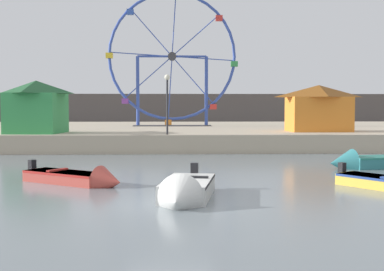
{
  "coord_description": "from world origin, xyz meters",
  "views": [
    {
      "loc": [
        0.21,
        -13.56,
        2.73
      ],
      "look_at": [
        0.9,
        8.76,
        1.42
      ],
      "focal_mm": 45.91,
      "sensor_mm": 36.0,
      "label": 1
    }
  ],
  "objects_px": {
    "ferris_wheel_blue_frame": "(172,59)",
    "promenade_lamp_near": "(167,95)",
    "motorboat_pale_grey": "(185,191)",
    "carnival_booth_orange_canopy": "(319,107)",
    "motorboat_teal_painted": "(374,162)",
    "motorboat_faded_red": "(80,178)",
    "carnival_booth_green_kiosk": "(36,106)"
  },
  "relations": [
    {
      "from": "motorboat_pale_grey",
      "to": "carnival_booth_orange_canopy",
      "type": "relative_size",
      "value": 0.89
    },
    {
      "from": "motorboat_teal_painted",
      "to": "ferris_wheel_blue_frame",
      "type": "height_order",
      "value": "ferris_wheel_blue_frame"
    },
    {
      "from": "motorboat_pale_grey",
      "to": "carnival_booth_green_kiosk",
      "type": "xyz_separation_m",
      "value": [
        -8.93,
        16.67,
        2.5
      ]
    },
    {
      "from": "motorboat_teal_painted",
      "to": "carnival_booth_orange_canopy",
      "type": "height_order",
      "value": "carnival_booth_orange_canopy"
    },
    {
      "from": "motorboat_faded_red",
      "to": "ferris_wheel_blue_frame",
      "type": "relative_size",
      "value": 0.36
    },
    {
      "from": "ferris_wheel_blue_frame",
      "to": "promenade_lamp_near",
      "type": "relative_size",
      "value": 3.19
    },
    {
      "from": "motorboat_faded_red",
      "to": "carnival_booth_orange_canopy",
      "type": "distance_m",
      "value": 19.87
    },
    {
      "from": "motorboat_faded_red",
      "to": "carnival_booth_orange_canopy",
      "type": "bearing_deg",
      "value": 81.88
    },
    {
      "from": "ferris_wheel_blue_frame",
      "to": "promenade_lamp_near",
      "type": "height_order",
      "value": "ferris_wheel_blue_frame"
    },
    {
      "from": "motorboat_faded_red",
      "to": "ferris_wheel_blue_frame",
      "type": "xyz_separation_m",
      "value": [
        3.01,
        24.25,
        6.51
      ]
    },
    {
      "from": "carnival_booth_green_kiosk",
      "to": "promenade_lamp_near",
      "type": "bearing_deg",
      "value": -8.91
    },
    {
      "from": "ferris_wheel_blue_frame",
      "to": "carnival_booth_orange_canopy",
      "type": "relative_size",
      "value": 2.55
    },
    {
      "from": "carnival_booth_green_kiosk",
      "to": "promenade_lamp_near",
      "type": "xyz_separation_m",
      "value": [
        8.14,
        -1.85,
        0.65
      ]
    },
    {
      "from": "ferris_wheel_blue_frame",
      "to": "motorboat_teal_painted",
      "type": "bearing_deg",
      "value": -65.15
    },
    {
      "from": "motorboat_teal_painted",
      "to": "carnival_booth_green_kiosk",
      "type": "distance_m",
      "value": 19.94
    },
    {
      "from": "ferris_wheel_blue_frame",
      "to": "carnival_booth_orange_canopy",
      "type": "height_order",
      "value": "ferris_wheel_blue_frame"
    },
    {
      "from": "motorboat_teal_painted",
      "to": "ferris_wheel_blue_frame",
      "type": "bearing_deg",
      "value": -76.5
    },
    {
      "from": "ferris_wheel_blue_frame",
      "to": "promenade_lamp_near",
      "type": "distance_m",
      "value": 13.05
    },
    {
      "from": "promenade_lamp_near",
      "to": "carnival_booth_orange_canopy",
      "type": "bearing_deg",
      "value": 18.74
    },
    {
      "from": "motorboat_teal_painted",
      "to": "motorboat_faded_red",
      "type": "distance_m",
      "value": 12.98
    },
    {
      "from": "motorboat_faded_red",
      "to": "carnival_booth_orange_canopy",
      "type": "height_order",
      "value": "carnival_booth_orange_canopy"
    },
    {
      "from": "motorboat_pale_grey",
      "to": "motorboat_faded_red",
      "type": "distance_m",
      "value": 4.83
    },
    {
      "from": "motorboat_pale_grey",
      "to": "promenade_lamp_near",
      "type": "height_order",
      "value": "promenade_lamp_near"
    },
    {
      "from": "motorboat_pale_grey",
      "to": "motorboat_teal_painted",
      "type": "bearing_deg",
      "value": 140.73
    },
    {
      "from": "motorboat_pale_grey",
      "to": "motorboat_faded_red",
      "type": "height_order",
      "value": "motorboat_pale_grey"
    },
    {
      "from": "ferris_wheel_blue_frame",
      "to": "carnival_booth_green_kiosk",
      "type": "xyz_separation_m",
      "value": [
        -8.32,
        -10.77,
        -3.95
      ]
    },
    {
      "from": "motorboat_teal_painted",
      "to": "ferris_wheel_blue_frame",
      "type": "distance_m",
      "value": 22.88
    },
    {
      "from": "motorboat_faded_red",
      "to": "ferris_wheel_blue_frame",
      "type": "height_order",
      "value": "ferris_wheel_blue_frame"
    },
    {
      "from": "carnival_booth_orange_canopy",
      "to": "motorboat_pale_grey",
      "type": "bearing_deg",
      "value": -118.7
    },
    {
      "from": "motorboat_pale_grey",
      "to": "carnival_booth_green_kiosk",
      "type": "relative_size",
      "value": 1.02
    },
    {
      "from": "motorboat_faded_red",
      "to": "carnival_booth_green_kiosk",
      "type": "height_order",
      "value": "carnival_booth_green_kiosk"
    },
    {
      "from": "motorboat_faded_red",
      "to": "motorboat_teal_painted",
      "type": "bearing_deg",
      "value": 51.85
    }
  ]
}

